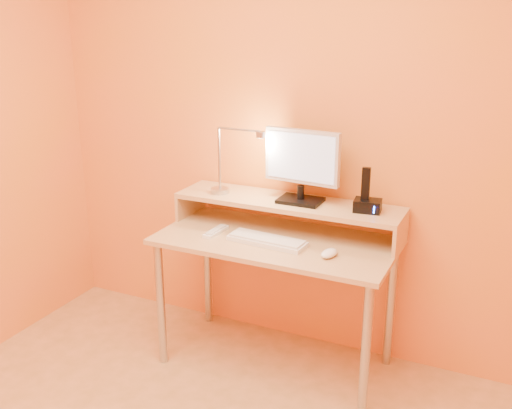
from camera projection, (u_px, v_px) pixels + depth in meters
The scene contains 25 objects.
wall_back at pixel (301, 124), 3.09m from camera, with size 3.00×0.04×2.50m, color orange.
desk_leg_fl at pixel (161, 304), 3.11m from camera, with size 0.04×0.04×0.69m, color #ABABAE.
desk_leg_fr at pixel (365, 353), 2.66m from camera, with size 0.04×0.04×0.69m, color #ABABAE.
desk_leg_bl at pixel (208, 268), 3.54m from camera, with size 0.04×0.04×0.69m, color #ABABAE.
desk_leg_br at pixel (391, 305), 3.09m from camera, with size 0.04×0.04×0.69m, color #ABABAE.
desk_lower at pixel (276, 241), 2.99m from camera, with size 1.20×0.60×0.03m, color tan.
shelf_riser_left at pixel (191, 202), 3.33m from camera, with size 0.02×0.30×0.14m, color tan.
shelf_riser_right at pixel (401, 234), 2.85m from camera, with size 0.02×0.30×0.14m, color tan.
desk_shelf at pixel (288, 203), 3.07m from camera, with size 1.20×0.30×0.03m, color tan.
monitor_foot at pixel (300, 200), 3.03m from camera, with size 0.22×0.16×0.02m, color black.
monitor_neck at pixel (301, 192), 3.02m from camera, with size 0.04×0.04×0.07m, color black.
monitor_panel at pixel (302, 157), 2.97m from camera, with size 0.40×0.04×0.27m, color silver.
monitor_back at pixel (304, 156), 2.99m from camera, with size 0.36×0.01×0.23m, color black.
monitor_screen at pixel (301, 157), 2.95m from camera, with size 0.37×0.00×0.24m, color #AFB9DA.
lamp_base at pixel (220, 191), 3.19m from camera, with size 0.10×0.10×0.03m, color #ABABAE.
lamp_post at pixel (219, 159), 3.13m from camera, with size 0.01×0.01×0.33m, color #ABABAE.
lamp_arm at pixel (239, 130), 3.03m from camera, with size 0.01×0.01×0.24m, color #ABABAE.
lamp_head at pixel (260, 134), 2.99m from camera, with size 0.04×0.04×0.03m, color #ABABAE.
lamp_bulb at pixel (260, 138), 2.99m from camera, with size 0.03×0.03×0.00m, color #FFEAC6.
phone_dock at pixel (368, 206), 2.88m from camera, with size 0.13×0.10×0.06m, color black.
phone_handset at pixel (366, 184), 2.86m from camera, with size 0.04×0.03×0.16m, color black.
phone_led at pixel (374, 210), 2.82m from camera, with size 0.01×0.00×0.04m, color blue.
keyboard at pixel (267, 241), 2.92m from camera, with size 0.40×0.13×0.02m, color white.
mouse at pixel (329, 253), 2.76m from camera, with size 0.06×0.11×0.04m, color white.
remote_control at pixel (216, 232), 3.05m from camera, with size 0.05×0.18×0.02m, color white.
Camera 1 is at (1.09, -1.38, 1.81)m, focal length 41.44 mm.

